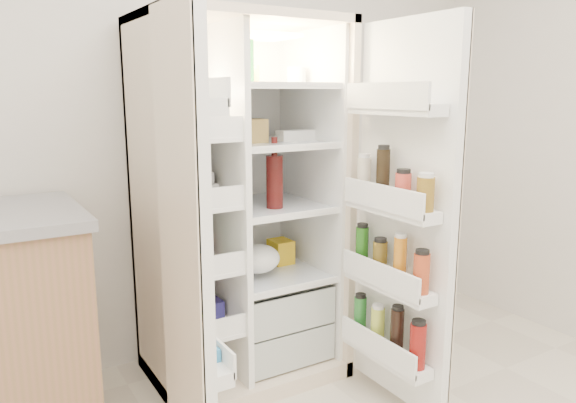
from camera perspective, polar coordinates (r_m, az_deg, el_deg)
wall_back at (r=2.99m, az=-10.72°, el=9.25°), size 4.00×0.02×2.70m
refrigerator at (r=2.82m, az=-5.14°, el=-3.21°), size 0.92×0.70×1.80m
freezer_door at (r=2.05m, az=-10.62°, el=-4.66°), size 0.15×0.40×1.72m
fridge_door at (r=2.49m, az=11.82°, el=-2.46°), size 0.17×0.58×1.72m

